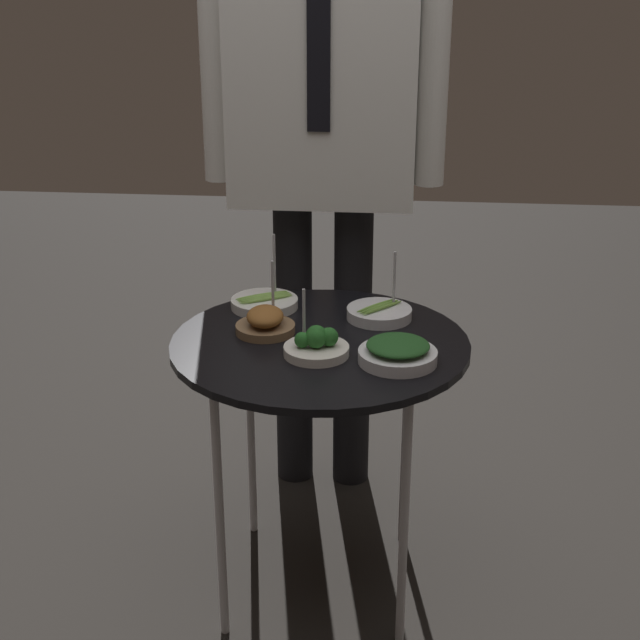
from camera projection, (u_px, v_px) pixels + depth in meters
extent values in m
plane|color=black|center=(320.00, 581.00, 2.29)|extent=(8.00, 8.00, 0.00)
cylinder|color=black|center=(320.00, 344.00, 2.04)|extent=(0.69, 0.69, 0.02)
cylinder|color=#B7B7BC|center=(404.00, 525.00, 1.96)|extent=(0.02, 0.02, 0.65)
cylinder|color=#B7B7BC|center=(220.00, 514.00, 1.99)|extent=(0.02, 0.02, 0.65)
cylinder|color=#B7B7BC|center=(406.00, 434.00, 2.34)|extent=(0.02, 0.02, 0.65)
cylinder|color=#B7B7BC|center=(251.00, 426.00, 2.37)|extent=(0.02, 0.02, 0.65)
cylinder|color=silver|center=(317.00, 351.00, 1.96)|extent=(0.15, 0.15, 0.02)
sphere|color=#236023|center=(329.00, 337.00, 1.95)|extent=(0.04, 0.04, 0.04)
sphere|color=#236023|center=(317.00, 336.00, 1.94)|extent=(0.05, 0.05, 0.05)
sphere|color=#236023|center=(302.00, 340.00, 1.94)|extent=(0.04, 0.04, 0.04)
sphere|color=#236023|center=(317.00, 338.00, 1.94)|extent=(0.04, 0.04, 0.04)
cylinder|color=#ADADB2|center=(304.00, 320.00, 1.96)|extent=(0.01, 0.01, 0.14)
cylinder|color=brown|center=(265.00, 328.00, 2.08)|extent=(0.14, 0.14, 0.02)
ellipsoid|color=brown|center=(265.00, 316.00, 2.06)|extent=(0.10, 0.12, 0.04)
cylinder|color=#ADADB2|center=(273.00, 294.00, 2.08)|extent=(0.01, 0.01, 0.16)
cylinder|color=silver|center=(379.00, 313.00, 2.16)|extent=(0.16, 0.16, 0.03)
ellipsoid|color=olive|center=(382.00, 308.00, 2.14)|extent=(0.10, 0.11, 0.01)
ellipsoid|color=olive|center=(379.00, 307.00, 2.15)|extent=(0.10, 0.11, 0.01)
ellipsoid|color=olive|center=(376.00, 305.00, 2.16)|extent=(0.10, 0.11, 0.01)
cylinder|color=#ADADB2|center=(394.00, 283.00, 2.15)|extent=(0.01, 0.01, 0.16)
cylinder|color=silver|center=(398.00, 356.00, 1.92)|extent=(0.17, 0.17, 0.03)
ellipsoid|color=#1E4C1E|center=(398.00, 345.00, 1.91)|extent=(0.14, 0.14, 0.03)
cylinder|color=white|center=(264.00, 303.00, 2.23)|extent=(0.17, 0.17, 0.02)
ellipsoid|color=#7AA847|center=(267.00, 299.00, 2.21)|extent=(0.13, 0.08, 0.01)
ellipsoid|color=#7AA847|center=(265.00, 298.00, 2.22)|extent=(0.13, 0.08, 0.01)
ellipsoid|color=#7AA847|center=(264.00, 296.00, 2.23)|extent=(0.13, 0.08, 0.01)
ellipsoid|color=#7AA847|center=(262.00, 295.00, 2.23)|extent=(0.13, 0.08, 0.01)
cylinder|color=#ADADB2|center=(274.00, 268.00, 2.23)|extent=(0.01, 0.01, 0.18)
cylinder|color=black|center=(294.00, 345.00, 2.61)|extent=(0.11, 0.11, 0.87)
cylinder|color=black|center=(352.00, 347.00, 2.59)|extent=(0.11, 0.11, 0.87)
cube|color=silver|center=(323.00, 78.00, 2.32)|extent=(0.49, 0.24, 0.65)
cube|color=black|center=(319.00, 51.00, 2.18)|extent=(0.06, 0.01, 0.39)
cylinder|color=silver|center=(215.00, 67.00, 2.33)|extent=(0.08, 0.08, 0.60)
cylinder|color=silver|center=(434.00, 69.00, 2.28)|extent=(0.08, 0.08, 0.60)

